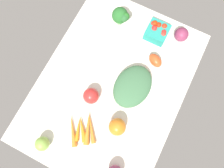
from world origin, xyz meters
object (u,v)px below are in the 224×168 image
leafy_greens_clump (133,86)px  red_onion_center (181,35)px  heirloom_tomato_green (42,144)px  broccoli_head (121,16)px  bell_pepper_red (91,96)px  heirloom_tomato_orange (117,127)px  carrot_bunch (83,128)px  berry_basket (157,31)px  roma_tomato (155,60)px

leafy_greens_clump → red_onion_center: size_ratio=3.17×
heirloom_tomato_green → broccoli_head: (-78.33, 4.52, 4.69)cm
bell_pepper_red → red_onion_center: (-53.70, 28.61, -0.18)cm
broccoli_head → heirloom_tomato_orange: broccoli_head is taller
leafy_greens_clump → heirloom_tomato_orange: size_ratio=2.82×
carrot_bunch → heirloom_tomato_orange: size_ratio=2.32×
berry_basket → bell_pepper_red: bearing=-17.6°
berry_basket → heirloom_tomato_green: bearing=-17.6°
broccoli_head → berry_basket: 22.20cm
heirloom_tomato_green → carrot_bunch: size_ratio=0.35×
bell_pepper_red → red_onion_center: bearing=152.0°
broccoli_head → heirloom_tomato_orange: (54.14, 24.97, -3.85)cm
roma_tomato → carrot_bunch: (50.17, -18.09, -1.49)cm
bell_pepper_red → broccoli_head: 46.76cm
heirloom_tomato_green → carrot_bunch: bearing=137.7°
heirloom_tomato_green → bell_pepper_red: size_ratio=0.85×
broccoli_head → heirloom_tomato_orange: size_ratio=1.44×
broccoli_head → red_onion_center: (-7.48, 34.36, -4.33)cm
heirloom_tomato_green → broccoli_head: bearing=176.7°
roma_tomato → broccoli_head: bearing=-176.9°
broccoli_head → heirloom_tomato_green: bearing=-3.3°
heirloom_tomato_green → red_onion_center: 94.21cm
bell_pepper_red → berry_basket: 52.03cm
broccoli_head → heirloom_tomato_orange: bearing=24.8°
heirloom_tomato_green → broccoli_head: 78.60cm
roma_tomato → red_onion_center: (-20.17, 6.71, 1.09)cm
heirloom_tomato_green → heirloom_tomato_orange: (-24.19, 29.48, 0.85)cm
roma_tomato → broccoli_head: 30.89cm
heirloom_tomato_green → heirloom_tomato_orange: 38.15cm
heirloom_tomato_green → broccoli_head: broccoli_head is taller
heirloom_tomato_green → roma_tomato: 73.10cm
bell_pepper_red → roma_tomato: 40.06cm
bell_pepper_red → carrot_bunch: bearing=12.9°
roma_tomato → berry_basket: 17.24cm
heirloom_tomato_green → berry_basket: 85.74cm
broccoli_head → red_onion_center: bearing=102.3°
berry_basket → carrot_bunch: bearing=-10.2°
heirloom_tomato_orange → broccoli_head: bearing=-155.2°
leafy_greens_clump → berry_basket: size_ratio=2.10×
roma_tomato → berry_basket: bearing=138.9°
roma_tomato → broccoli_head: broccoli_head is taller
heirloom_tomato_green → heirloom_tomato_orange: bearing=129.4°
heirloom_tomato_green → roma_tomato: size_ratio=0.83×
bell_pepper_red → leafy_greens_clump: (-14.58, 17.04, -0.62)cm
broccoli_head → leafy_greens_clump: (31.65, 22.78, -4.77)cm
roma_tomato → berry_basket: size_ratio=0.72×
berry_basket → heirloom_tomato_orange: bearing=3.5°
broccoli_head → red_onion_center: broccoli_head is taller
broccoli_head → carrot_bunch: bearing=8.6°
broccoli_head → heirloom_tomato_orange: 59.74cm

